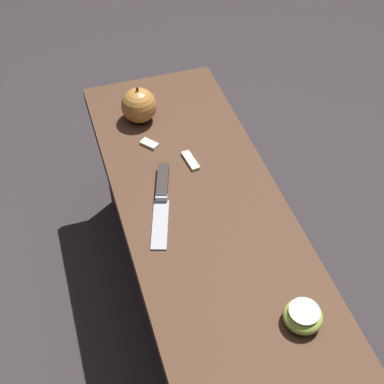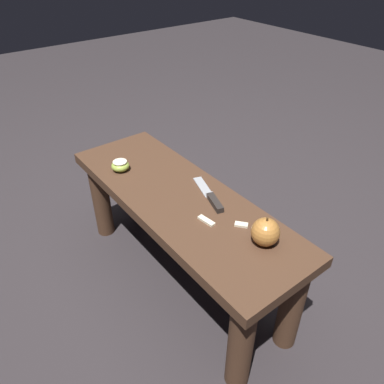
{
  "view_description": "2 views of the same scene",
  "coord_description": "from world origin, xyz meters",
  "px_view_note": "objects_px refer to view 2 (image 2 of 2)",
  "views": [
    {
      "loc": [
        0.67,
        -0.25,
        1.27
      ],
      "look_at": [
        -0.05,
        -0.02,
        0.45
      ],
      "focal_mm": 50.0,
      "sensor_mm": 36.0,
      "label": 1
    },
    {
      "loc": [
        -0.88,
        0.62,
        1.19
      ],
      "look_at": [
        -0.05,
        -0.02,
        0.45
      ],
      "focal_mm": 35.0,
      "sensor_mm": 36.0,
      "label": 2
    }
  ],
  "objects_px": {
    "wooden_bench": "(180,218)",
    "apple_cut": "(120,166)",
    "knife": "(212,198)",
    "apple_whole": "(265,232)"
  },
  "relations": [
    {
      "from": "wooden_bench",
      "to": "apple_cut",
      "type": "xyz_separation_m",
      "value": [
        0.28,
        0.08,
        0.12
      ]
    },
    {
      "from": "apple_cut",
      "to": "knife",
      "type": "bearing_deg",
      "value": -157.12
    },
    {
      "from": "apple_whole",
      "to": "apple_cut",
      "type": "xyz_separation_m",
      "value": [
        0.63,
        0.14,
        -0.02
      ]
    },
    {
      "from": "wooden_bench",
      "to": "knife",
      "type": "xyz_separation_m",
      "value": [
        -0.09,
        -0.07,
        0.11
      ]
    },
    {
      "from": "knife",
      "to": "apple_whole",
      "type": "distance_m",
      "value": 0.27
    },
    {
      "from": "apple_whole",
      "to": "apple_cut",
      "type": "relative_size",
      "value": 1.39
    },
    {
      "from": "wooden_bench",
      "to": "apple_whole",
      "type": "distance_m",
      "value": 0.38
    },
    {
      "from": "wooden_bench",
      "to": "knife",
      "type": "relative_size",
      "value": 4.58
    },
    {
      "from": "apple_cut",
      "to": "wooden_bench",
      "type": "bearing_deg",
      "value": -164.05
    },
    {
      "from": "apple_cut",
      "to": "apple_whole",
      "type": "bearing_deg",
      "value": -167.51
    }
  ]
}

